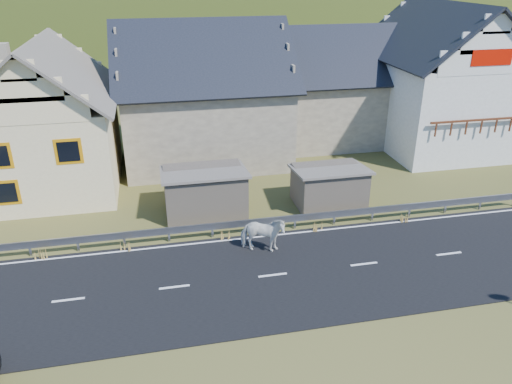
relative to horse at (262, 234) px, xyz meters
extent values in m
plane|color=#393E19|center=(0.00, -1.94, -0.89)|extent=(160.00, 160.00, 0.00)
cube|color=black|center=(0.00, -1.94, -0.87)|extent=(60.00, 7.00, 0.04)
cube|color=silver|center=(0.00, -1.94, -0.84)|extent=(60.00, 6.60, 0.01)
cube|color=#93969B|center=(0.00, 1.74, -0.31)|extent=(28.00, 0.08, 0.34)
cube|color=#93969B|center=(-10.00, 1.76, -0.54)|extent=(0.10, 0.06, 0.70)
cube|color=#93969B|center=(-8.00, 1.76, -0.54)|extent=(0.10, 0.06, 0.70)
cube|color=#93969B|center=(-6.00, 1.76, -0.54)|extent=(0.10, 0.06, 0.70)
cube|color=#93969B|center=(-4.00, 1.76, -0.54)|extent=(0.10, 0.06, 0.70)
cube|color=#93969B|center=(-2.00, 1.76, -0.54)|extent=(0.10, 0.06, 0.70)
cube|color=#93969B|center=(0.00, 1.76, -0.54)|extent=(0.10, 0.06, 0.70)
cube|color=#93969B|center=(2.00, 1.76, -0.54)|extent=(0.10, 0.06, 0.70)
cube|color=#93969B|center=(4.00, 1.76, -0.54)|extent=(0.10, 0.06, 0.70)
cube|color=#93969B|center=(6.00, 1.76, -0.54)|extent=(0.10, 0.06, 0.70)
cube|color=#93969B|center=(8.00, 1.76, -0.54)|extent=(0.10, 0.06, 0.70)
cube|color=#93969B|center=(10.00, 1.76, -0.54)|extent=(0.10, 0.06, 0.70)
cube|color=#93969B|center=(12.00, 1.76, -0.54)|extent=(0.10, 0.06, 0.70)
cube|color=brown|center=(-2.00, 4.56, 0.21)|extent=(4.30, 3.30, 2.40)
cube|color=brown|center=(4.50, 4.06, 0.11)|extent=(3.80, 2.90, 2.20)
cube|color=#FFEBB2|center=(-10.00, 10.06, 1.61)|extent=(7.00, 9.00, 5.00)
cube|color=orange|center=(-8.40, 5.56, 2.51)|extent=(1.30, 0.12, 1.30)
cube|color=orange|center=(-11.60, 5.56, 0.61)|extent=(1.30, 0.12, 1.30)
cube|color=tan|center=(-12.00, 11.56, 5.67)|extent=(0.70, 0.70, 2.40)
cube|color=tan|center=(-1.00, 13.06, 1.61)|extent=(10.00, 9.00, 5.00)
cube|color=tan|center=(9.00, 15.06, 1.41)|extent=(9.00, 8.00, 4.60)
cube|color=white|center=(15.00, 12.06, 2.11)|extent=(8.00, 10.00, 6.00)
cube|color=#B80E00|center=(15.00, 7.03, 5.91)|extent=(2.60, 0.06, 0.90)
cube|color=#5B2812|center=(15.00, 6.81, 2.31)|extent=(6.80, 0.12, 0.12)
ellipsoid|color=#20350F|center=(5.00, 178.06, -20.89)|extent=(440.00, 280.00, 260.00)
imported|color=white|center=(0.00, 0.00, 0.00)|extent=(1.51, 2.19, 1.69)
camera|label=1|loc=(-4.24, -18.60, 10.77)|focal=35.00mm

